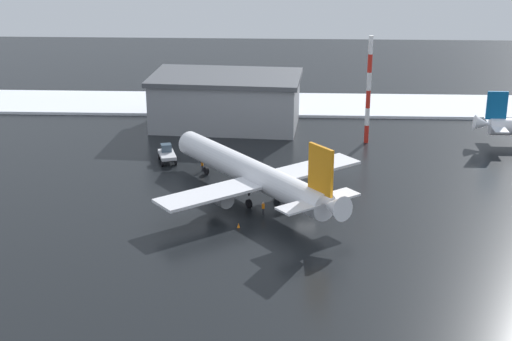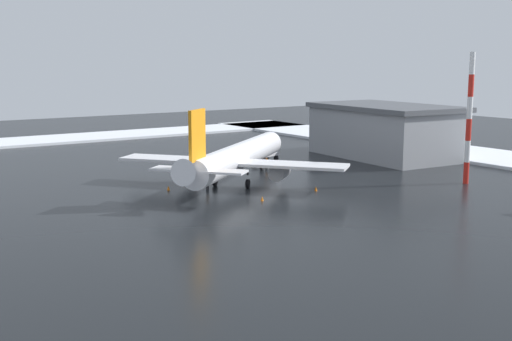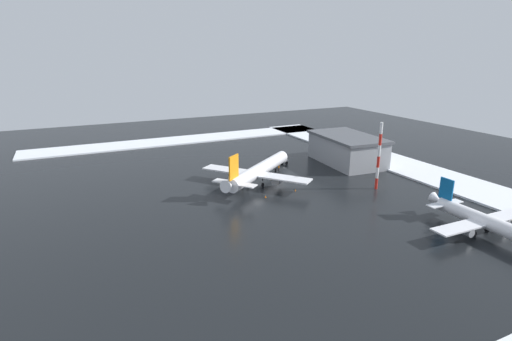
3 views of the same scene
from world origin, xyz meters
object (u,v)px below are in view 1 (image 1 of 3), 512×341
(ground_crew_by_nose_gear, at_px, (202,165))
(traffic_cone_mid_line, at_px, (239,225))
(ground_crew_near_tug, at_px, (263,208))
(antenna_mast, at_px, (369,90))
(airplane_far_rear, at_px, (253,173))
(cargo_hangar, at_px, (226,100))
(pushback_tug, at_px, (167,153))
(traffic_cone_near_nose, at_px, (324,183))
(traffic_cone_wingtip_side, at_px, (334,208))

(ground_crew_by_nose_gear, height_order, traffic_cone_mid_line, ground_crew_by_nose_gear)
(ground_crew_near_tug, bearing_deg, antenna_mast, -111.80)
(airplane_far_rear, xyz_separation_m, cargo_hangar, (6.18, -33.52, 0.90))
(airplane_far_rear, bearing_deg, pushback_tug, 5.00)
(cargo_hangar, bearing_deg, pushback_tug, 73.35)
(ground_crew_near_tug, bearing_deg, ground_crew_by_nose_gear, -54.12)
(ground_crew_by_nose_gear, xyz_separation_m, antenna_mast, (-24.69, -14.70, 7.58))
(cargo_hangar, bearing_deg, traffic_cone_near_nose, 123.46)
(traffic_cone_near_nose, bearing_deg, traffic_cone_mid_line, 54.18)
(traffic_cone_near_nose, xyz_separation_m, traffic_cone_mid_line, (10.77, 14.93, 0.00))
(ground_crew_by_nose_gear, bearing_deg, airplane_far_rear, -39.77)
(cargo_hangar, bearing_deg, antenna_mast, 164.01)
(antenna_mast, height_order, cargo_hangar, antenna_mast)
(pushback_tug, relative_size, traffic_cone_near_nose, 9.15)
(ground_crew_by_nose_gear, distance_m, traffic_cone_wingtip_side, 22.71)
(pushback_tug, bearing_deg, traffic_cone_near_nose, -127.21)
(pushback_tug, xyz_separation_m, traffic_cone_near_nose, (-22.93, 8.71, -1.01))
(traffic_cone_near_nose, bearing_deg, antenna_mast, -111.02)
(pushback_tug, xyz_separation_m, antenna_mast, (-30.38, -10.69, 7.26))
(airplane_far_rear, relative_size, ground_crew_near_tug, 17.65)
(traffic_cone_wingtip_side, bearing_deg, pushback_tug, -36.29)
(ground_crew_near_tug, height_order, traffic_cone_near_nose, ground_crew_near_tug)
(airplane_far_rear, height_order, traffic_cone_wingtip_side, airplane_far_rear)
(pushback_tug, height_order, antenna_mast, antenna_mast)
(cargo_hangar, bearing_deg, ground_crew_near_tug, 105.37)
(ground_crew_by_nose_gear, relative_size, traffic_cone_wingtip_side, 3.11)
(antenna_mast, bearing_deg, traffic_cone_near_nose, 68.98)
(ground_crew_near_tug, height_order, ground_crew_by_nose_gear, same)
(cargo_hangar, relative_size, traffic_cone_mid_line, 47.34)
(ground_crew_near_tug, bearing_deg, traffic_cone_mid_line, 60.23)
(airplane_far_rear, xyz_separation_m, ground_crew_near_tug, (-1.48, 5.29, -2.57))
(pushback_tug, relative_size, ground_crew_near_tug, 2.94)
(airplane_far_rear, distance_m, traffic_cone_mid_line, 9.95)
(airplane_far_rear, height_order, cargo_hangar, airplane_far_rear)
(antenna_mast, distance_m, traffic_cone_mid_line, 39.73)
(ground_crew_by_nose_gear, distance_m, traffic_cone_near_nose, 17.88)
(pushback_tug, bearing_deg, cargo_hangar, -37.28)
(traffic_cone_mid_line, relative_size, traffic_cone_wingtip_side, 1.00)
(ground_crew_by_nose_gear, relative_size, antenna_mast, 0.10)
(ground_crew_near_tug, distance_m, cargo_hangar, 39.70)
(pushback_tug, xyz_separation_m, ground_crew_near_tug, (-14.96, 19.62, -0.31))
(cargo_hangar, height_order, traffic_cone_near_nose, cargo_hangar)
(airplane_far_rear, bearing_deg, antenna_mast, -72.29)
(cargo_hangar, xyz_separation_m, traffic_cone_mid_line, (-4.84, 42.82, -4.17))
(traffic_cone_mid_line, bearing_deg, pushback_tug, -62.78)
(traffic_cone_wingtip_side, bearing_deg, antenna_mast, -102.93)
(ground_crew_near_tug, relative_size, antenna_mast, 0.10)
(antenna_mast, relative_size, traffic_cone_near_nose, 31.08)
(ground_crew_by_nose_gear, relative_size, traffic_cone_near_nose, 3.11)
(traffic_cone_near_nose, bearing_deg, ground_crew_near_tug, 53.87)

